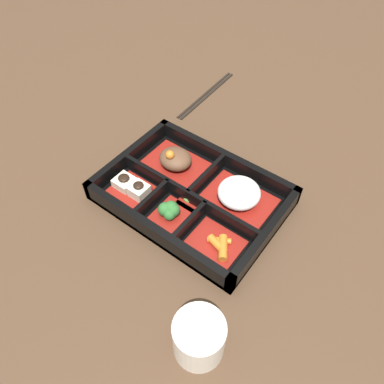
# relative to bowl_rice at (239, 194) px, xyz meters

# --- Properties ---
(ground_plane) EXTENTS (3.00, 3.00, 0.00)m
(ground_plane) POSITION_rel_bowl_rice_xyz_m (-0.08, -0.04, -0.03)
(ground_plane) COLOR #4C3523
(bento_base) EXTENTS (0.33, 0.24, 0.01)m
(bento_base) POSITION_rel_bowl_rice_xyz_m (-0.08, -0.04, -0.03)
(bento_base) COLOR black
(bento_base) RESTS_ON ground_plane
(bento_rim) EXTENTS (0.33, 0.24, 0.04)m
(bento_rim) POSITION_rel_bowl_rice_xyz_m (-0.08, -0.05, -0.01)
(bento_rim) COLOR black
(bento_rim) RESTS_ON ground_plane
(bowl_stew) EXTENTS (0.13, 0.10, 0.05)m
(bowl_stew) POSITION_rel_bowl_rice_xyz_m (-0.15, -0.00, -0.00)
(bowl_stew) COLOR maroon
(bowl_stew) RESTS_ON bento_base
(bowl_rice) EXTENTS (0.13, 0.10, 0.04)m
(bowl_rice) POSITION_rel_bowl_rice_xyz_m (0.00, 0.00, 0.00)
(bowl_rice) COLOR maroon
(bowl_rice) RESTS_ON bento_base
(bowl_tofu) EXTENTS (0.08, 0.07, 0.04)m
(bowl_tofu) POSITION_rel_bowl_rice_xyz_m (-0.17, -0.10, -0.01)
(bowl_tofu) COLOR maroon
(bowl_tofu) RESTS_ON bento_base
(bowl_greens) EXTENTS (0.07, 0.07, 0.03)m
(bowl_greens) POSITION_rel_bowl_rice_xyz_m (-0.08, -0.10, -0.01)
(bowl_greens) COLOR maroon
(bowl_greens) RESTS_ON bento_base
(bowl_carrots) EXTENTS (0.09, 0.07, 0.02)m
(bowl_carrots) POSITION_rel_bowl_rice_xyz_m (0.03, -0.10, -0.01)
(bowl_carrots) COLOR maroon
(bowl_carrots) RESTS_ON bento_base
(bowl_pickles) EXTENTS (0.04, 0.04, 0.01)m
(bowl_pickles) POSITION_rel_bowl_rice_xyz_m (-0.07, -0.06, -0.02)
(bowl_pickles) COLOR maroon
(bowl_pickles) RESTS_ON bento_base
(tea_cup) EXTENTS (0.07, 0.07, 0.07)m
(tea_cup) POSITION_rel_bowl_rice_xyz_m (0.10, -0.26, 0.01)
(tea_cup) COLOR beige
(tea_cup) RESTS_ON ground_plane
(chopsticks) EXTENTS (0.02, 0.23, 0.01)m
(chopsticks) POSITION_rel_bowl_rice_xyz_m (-0.25, 0.25, -0.03)
(chopsticks) COLOR black
(chopsticks) RESTS_ON ground_plane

